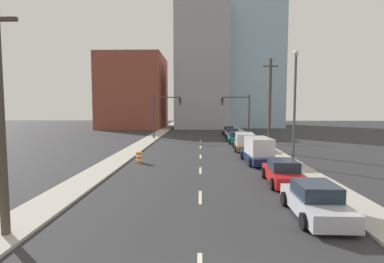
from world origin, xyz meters
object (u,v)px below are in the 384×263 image
(sedan_teal, at_px, (236,138))
(sedan_gray, at_px, (229,131))
(box_truck_brown, at_px, (245,142))
(traffic_signal_right, at_px, (241,111))
(utility_pole_right_mid, at_px, (270,105))
(box_truck_navy, at_px, (258,151))
(sedan_silver, at_px, (315,201))
(utility_pole_left_near, at_px, (0,117))
(traffic_signal_left, at_px, (161,110))
(sedan_white, at_px, (232,134))
(traffic_barrel, at_px, (139,158))
(sedan_red, at_px, (283,173))
(street_lamp, at_px, (295,101))

(sedan_teal, bearing_deg, sedan_gray, 87.49)
(box_truck_brown, bearing_deg, traffic_signal_right, 87.54)
(utility_pole_right_mid, height_order, box_truck_navy, utility_pole_right_mid)
(box_truck_brown, bearing_deg, sedan_silver, -86.47)
(utility_pole_left_near, height_order, sedan_silver, utility_pole_left_near)
(traffic_signal_left, relative_size, traffic_signal_right, 1.00)
(box_truck_navy, distance_m, sedan_teal, 14.49)
(sedan_white, bearing_deg, traffic_barrel, -113.87)
(box_truck_brown, xyz_separation_m, sedan_white, (-0.03, 13.01, -0.26))
(sedan_white, bearing_deg, sedan_gray, 92.81)
(sedan_red, height_order, sedan_white, sedan_red)
(traffic_signal_right, height_order, sedan_gray, traffic_signal_right)
(utility_pole_left_near, distance_m, traffic_barrel, 15.62)
(street_lamp, height_order, box_truck_navy, street_lamp)
(traffic_signal_left, bearing_deg, sedan_teal, -23.97)
(traffic_signal_left, xyz_separation_m, sedan_gray, (10.85, 6.94, -3.65))
(traffic_barrel, relative_size, box_truck_navy, 0.16)
(utility_pole_left_near, distance_m, box_truck_navy, 19.90)
(box_truck_brown, xyz_separation_m, sedan_teal, (-0.22, 6.57, -0.22))
(traffic_barrel, bearing_deg, utility_pole_left_near, -97.37)
(utility_pole_left_near, distance_m, sedan_gray, 43.37)
(box_truck_navy, xyz_separation_m, box_truck_brown, (-0.04, 7.91, -0.14))
(utility_pole_left_near, relative_size, box_truck_brown, 1.42)
(traffic_barrel, height_order, box_truck_brown, box_truck_brown)
(sedan_red, bearing_deg, street_lamp, 69.43)
(sedan_silver, bearing_deg, sedan_teal, 91.34)
(utility_pole_right_mid, bearing_deg, box_truck_navy, -110.58)
(box_truck_navy, distance_m, sedan_white, 20.92)
(box_truck_brown, distance_m, sedan_teal, 6.58)
(street_lamp, distance_m, box_truck_brown, 10.63)
(traffic_signal_left, xyz_separation_m, utility_pole_right_mid, (13.29, -13.11, 0.77))
(traffic_barrel, height_order, street_lamp, street_lamp)
(utility_pole_right_mid, bearing_deg, box_truck_brown, 142.95)
(sedan_silver, height_order, box_truck_brown, box_truck_brown)
(sedan_white, xyz_separation_m, sedan_gray, (-0.07, 5.28, 0.02))
(box_truck_brown, relative_size, sedan_white, 1.44)
(traffic_signal_left, distance_m, sedan_teal, 12.29)
(utility_pole_right_mid, distance_m, traffic_barrel, 14.94)
(traffic_barrel, height_order, sedan_silver, sedan_silver)
(traffic_signal_right, relative_size, sedan_white, 1.56)
(utility_pole_left_near, bearing_deg, traffic_signal_left, 87.83)
(box_truck_navy, bearing_deg, sedan_red, -91.05)
(street_lamp, xyz_separation_m, sedan_gray, (-2.73, 27.56, -4.71))
(street_lamp, height_order, sedan_silver, street_lamp)
(box_truck_navy, height_order, box_truck_brown, box_truck_navy)
(traffic_signal_left, bearing_deg, box_truck_brown, -46.01)
(traffic_signal_left, relative_size, utility_pole_left_near, 0.77)
(traffic_barrel, relative_size, sedan_silver, 0.20)
(traffic_signal_left, distance_m, traffic_signal_right, 12.07)
(traffic_signal_right, height_order, utility_pole_right_mid, utility_pole_right_mid)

